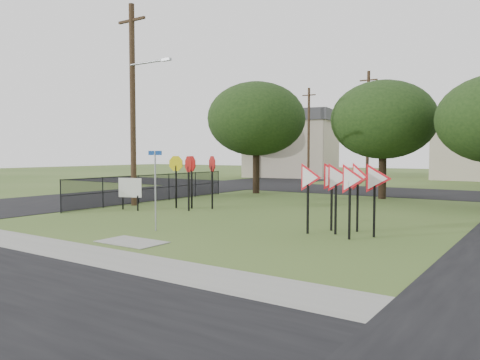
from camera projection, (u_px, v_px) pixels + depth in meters
name	position (u px, v px, depth m)	size (l,w,h in m)	color
ground	(185.00, 231.00, 15.81)	(140.00, 140.00, 0.00)	#3C5921
sidewalk	(80.00, 253.00, 12.34)	(30.00, 1.60, 0.02)	gray
planting_strip	(39.00, 262.00, 11.35)	(30.00, 0.80, 0.02)	#3C5921
street_left	(147.00, 193.00, 30.80)	(8.00, 50.00, 0.02)	black
street_far	(376.00, 191.00, 32.32)	(60.00, 8.00, 0.02)	black
curb_pad	(132.00, 242.00, 13.83)	(2.00, 1.20, 0.02)	gray
street_name_sign	(155.00, 185.00, 15.80)	(0.56, 0.07, 2.72)	#9EA0A6
stop_sign_cluster	(192.00, 169.00, 21.93)	(2.36, 1.63, 2.53)	black
yield_sign_cluster	(343.00, 181.00, 15.09)	(3.04, 1.91, 2.38)	black
info_board	(130.00, 189.00, 21.59)	(1.16, 0.37, 1.49)	black
utility_pole_main	(134.00, 101.00, 23.28)	(3.55, 0.33, 10.00)	#453120
far_pole_a	(368.00, 128.00, 36.47)	(1.40, 0.24, 9.00)	#453120
far_pole_c	(309.00, 133.00, 45.92)	(1.40, 0.24, 9.00)	#453120
fence_run	(154.00, 187.00, 25.19)	(0.05, 11.55, 1.50)	black
house_left	(292.00, 144.00, 51.52)	(10.58, 8.88, 7.20)	beige
tree_near_left	(256.00, 119.00, 30.45)	(6.40, 6.40, 7.27)	black
tree_near_mid	(383.00, 120.00, 26.80)	(6.00, 6.00, 6.80)	black
tree_far_left	(257.00, 129.00, 49.26)	(6.80, 6.80, 7.73)	black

